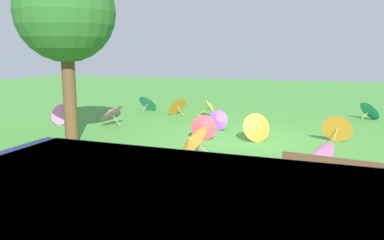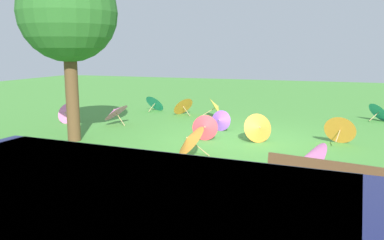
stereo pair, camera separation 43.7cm
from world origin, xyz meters
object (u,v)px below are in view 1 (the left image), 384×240
Objects in this scene: park_bench at (345,190)px; parasol_orange_5 at (176,105)px; parasol_pink_0 at (312,161)px; parasol_teal_1 at (371,109)px; parasol_pink_1 at (60,114)px; parasol_orange_1 at (337,127)px; parasol_pink_2 at (110,112)px; shade_tree at (65,14)px; parasol_purple_0 at (217,120)px; parasol_orange_3 at (258,127)px; parasol_orange_0 at (192,140)px; parasol_yellow_0 at (211,107)px; parasol_teal_0 at (149,103)px; parasol_red_1 at (204,127)px.

parasol_orange_5 is (4.96, -7.61, -0.12)m from park_bench.
parasol_teal_1 is (-1.75, -7.09, -0.09)m from parasol_pink_0.
parasol_pink_1 is 0.83× the size of parasol_orange_1.
parasol_pink_0 is 1.09× the size of parasol_teal_1.
parasol_pink_2 is at bearing 64.28° from parasol_orange_5.
parasol_pink_1 is 7.86m from parasol_orange_1.
parasol_orange_5 is (-1.09, -4.58, -2.71)m from shade_tree.
parasol_orange_5 is (5.10, -2.72, -0.02)m from parasol_orange_1.
parasol_pink_1 is at bearing -25.53° from parasol_pink_0.
parasol_purple_0 is 0.78× the size of parasol_orange_3.
parasol_orange_3 is at bearing -68.59° from park_bench.
parasol_orange_0 is 3.81m from parasol_orange_1.
parasol_teal_1 is 1.14× the size of parasol_orange_1.
parasol_yellow_0 reaches higher than parasol_pink_1.
parasol_pink_2 reaches higher than parasol_orange_5.
shade_tree is at bearing 17.49° from parasol_orange_3.
parasol_teal_0 is 1.28m from parasol_orange_5.
parasol_pink_2 reaches higher than parasol_pink_1.
shade_tree is 4.26× the size of parasol_pink_0.
parasol_purple_0 is (-3.19, 2.66, -0.03)m from parasol_teal_0.
parasol_pink_2 reaches higher than parasol_red_1.
park_bench is at bearing 88.33° from parasol_orange_1.
parasol_orange_3 is (3.06, 4.15, 0.03)m from parasol_teal_1.
parasol_yellow_0 is (-2.37, -4.45, -2.70)m from shade_tree.
parasol_yellow_0 is 0.94× the size of parasol_orange_5.
parasol_pink_1 is (7.30, -3.49, -0.10)m from parasol_pink_0.
parasol_pink_0 is 7.65m from parasol_orange_5.
parasol_teal_0 is at bearing -88.71° from shade_tree.
parasol_purple_0 is (-0.05, -1.19, -0.02)m from parasol_red_1.
parasol_teal_1 is (-7.50, -0.50, 0.01)m from parasol_teal_0.
parasol_pink_2 is 8.21m from parasol_teal_1.
parasol_pink_1 is 0.83× the size of parasol_pink_2.
park_bench reaches higher than parasol_pink_0.
parasol_pink_0 is 1.43× the size of parasol_red_1.
parasol_teal_0 is 7.52m from parasol_teal_1.
parasol_pink_1 is 9.74m from parasol_teal_1.
parasol_teal_1 is at bearing -155.62° from parasol_pink_2.
parasol_orange_5 is (3.24, -3.22, -0.02)m from parasol_orange_3.
parasol_yellow_0 is at bearing -80.26° from parasol_orange_0.
parasol_teal_0 is 6.45m from parasol_orange_0.
parasol_pink_2 is at bearing -9.83° from parasol_orange_3.
parasol_red_1 is 0.75× the size of parasol_orange_5.
parasol_yellow_0 is 1.28m from parasol_orange_5.
shade_tree is (6.05, -3.02, 2.58)m from park_bench.
parasol_pink_2 is (-0.02, 2.89, 0.10)m from parasol_teal_0.
parasol_pink_0 is 1.14× the size of parasol_yellow_0.
parasol_pink_2 is at bearing 43.35° from parasol_yellow_0.
park_bench reaches higher than parasol_orange_3.
parasol_pink_2 is (6.14, -5.16, -0.04)m from park_bench.
parasol_yellow_0 reaches higher than parasol_red_1.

